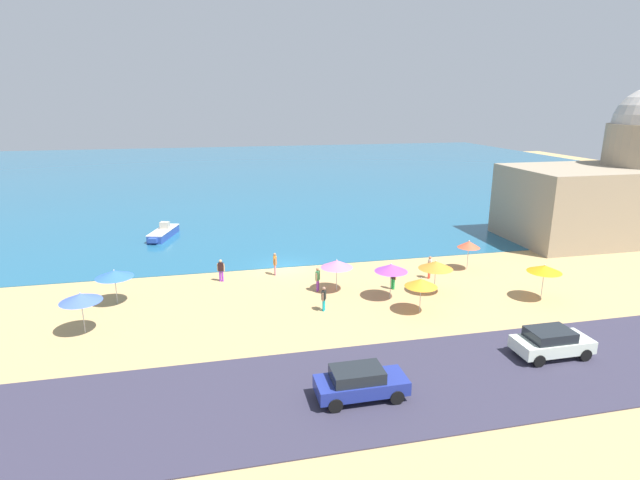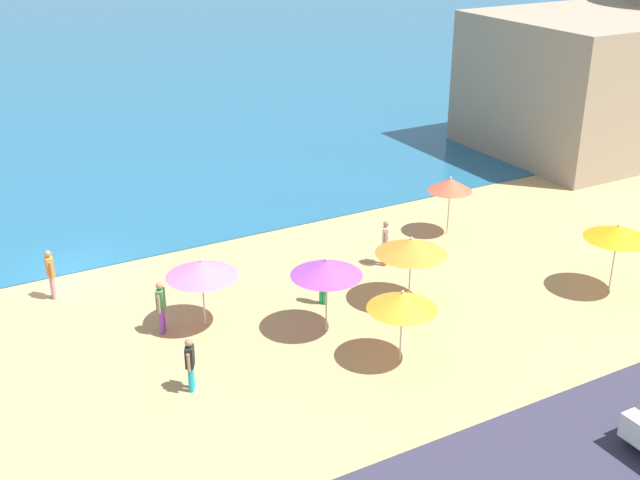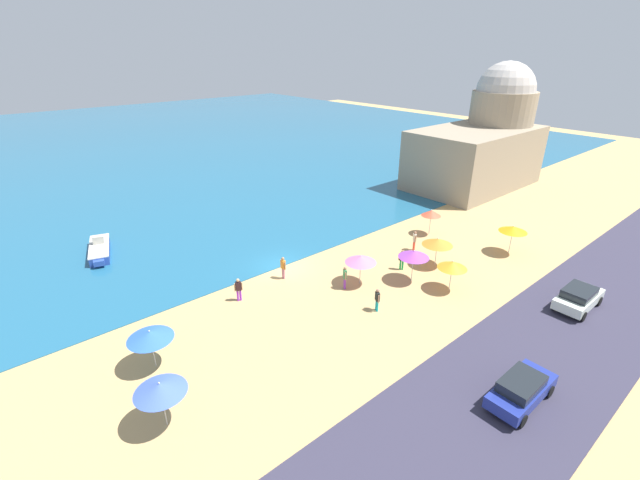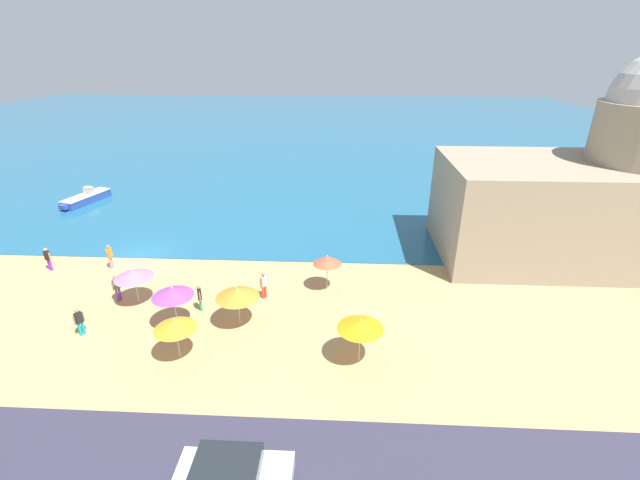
{
  "view_description": "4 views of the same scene",
  "coord_description": "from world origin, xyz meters",
  "px_view_note": "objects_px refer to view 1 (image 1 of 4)",
  "views": [
    {
      "loc": [
        -5.52,
        -37.32,
        12.81
      ],
      "look_at": [
        3.13,
        1.24,
        1.75
      ],
      "focal_mm": 28.0,
      "sensor_mm": 36.0,
      "label": 1
    },
    {
      "loc": [
        -4.85,
        -26.73,
        12.61
      ],
      "look_at": [
        7.01,
        -5.53,
        1.93
      ],
      "focal_mm": 45.0,
      "sensor_mm": 36.0,
      "label": 2
    },
    {
      "loc": [
        -16.89,
        -24.27,
        15.69
      ],
      "look_at": [
        3.42,
        -0.54,
        1.45
      ],
      "focal_mm": 24.0,
      "sensor_mm": 36.0,
      "label": 3
    },
    {
      "loc": [
        14.65,
        -26.82,
        14.0
      ],
      "look_at": [
        13.26,
        0.31,
        1.62
      ],
      "focal_mm": 24.0,
      "sensor_mm": 36.0,
      "label": 4
    }
  ],
  "objects_px": {
    "beach_umbrella_0": "(421,283)",
    "beach_umbrella_5": "(391,268)",
    "beach_umbrella_7": "(114,274)",
    "bather_1": "(324,297)",
    "beach_umbrella_1": "(81,297)",
    "beach_umbrella_3": "(436,265)",
    "harbor_fortress": "(619,184)",
    "beach_umbrella_6": "(337,264)",
    "parked_car_2": "(360,382)",
    "bather_4": "(275,263)",
    "skiff_nearshore": "(163,233)",
    "parked_car_1": "(551,342)",
    "beach_umbrella_4": "(469,244)",
    "bather_0": "(318,278)",
    "beach_umbrella_2": "(545,269)",
    "bather_3": "(393,277)",
    "bather_2": "(430,266)",
    "bather_5": "(221,269)"
  },
  "relations": [
    {
      "from": "skiff_nearshore",
      "to": "bather_5",
      "type": "bearing_deg",
      "value": -69.4
    },
    {
      "from": "beach_umbrella_0",
      "to": "bather_0",
      "type": "relative_size",
      "value": 1.34
    },
    {
      "from": "bather_2",
      "to": "bather_4",
      "type": "height_order",
      "value": "bather_4"
    },
    {
      "from": "beach_umbrella_7",
      "to": "bather_1",
      "type": "distance_m",
      "value": 13.62
    },
    {
      "from": "bather_2",
      "to": "beach_umbrella_2",
      "type": "bearing_deg",
      "value": -44.65
    },
    {
      "from": "bather_3",
      "to": "skiff_nearshore",
      "type": "relative_size",
      "value": 0.3
    },
    {
      "from": "beach_umbrella_1",
      "to": "beach_umbrella_3",
      "type": "bearing_deg",
      "value": 3.58
    },
    {
      "from": "beach_umbrella_1",
      "to": "bather_5",
      "type": "bearing_deg",
      "value": 41.15
    },
    {
      "from": "bather_4",
      "to": "skiff_nearshore",
      "type": "distance_m",
      "value": 15.88
    },
    {
      "from": "beach_umbrella_6",
      "to": "beach_umbrella_1",
      "type": "bearing_deg",
      "value": -168.39
    },
    {
      "from": "bather_5",
      "to": "beach_umbrella_6",
      "type": "bearing_deg",
      "value": -25.28
    },
    {
      "from": "bather_5",
      "to": "parked_car_2",
      "type": "height_order",
      "value": "bather_5"
    },
    {
      "from": "beach_umbrella_3",
      "to": "parked_car_2",
      "type": "relative_size",
      "value": 0.58
    },
    {
      "from": "harbor_fortress",
      "to": "beach_umbrella_7",
      "type": "bearing_deg",
      "value": -170.97
    },
    {
      "from": "bather_4",
      "to": "parked_car_1",
      "type": "distance_m",
      "value": 19.86
    },
    {
      "from": "bather_5",
      "to": "harbor_fortress",
      "type": "bearing_deg",
      "value": 6.52
    },
    {
      "from": "beach_umbrella_0",
      "to": "parked_car_2",
      "type": "xyz_separation_m",
      "value": [
        -6.45,
        -8.24,
        -1.15
      ]
    },
    {
      "from": "bather_5",
      "to": "skiff_nearshore",
      "type": "bearing_deg",
      "value": 110.6
    },
    {
      "from": "beach_umbrella_2",
      "to": "parked_car_2",
      "type": "height_order",
      "value": "beach_umbrella_2"
    },
    {
      "from": "beach_umbrella_1",
      "to": "bather_1",
      "type": "xyz_separation_m",
      "value": [
        14.04,
        0.06,
        -1.28
      ]
    },
    {
      "from": "parked_car_1",
      "to": "beach_umbrella_1",
      "type": "bearing_deg",
      "value": 161.14
    },
    {
      "from": "beach_umbrella_7",
      "to": "bather_5",
      "type": "bearing_deg",
      "value": 22.03
    },
    {
      "from": "beach_umbrella_0",
      "to": "beach_umbrella_7",
      "type": "xyz_separation_m",
      "value": [
        -18.75,
        5.64,
        0.07
      ]
    },
    {
      "from": "beach_umbrella_6",
      "to": "parked_car_1",
      "type": "relative_size",
      "value": 0.58
    },
    {
      "from": "beach_umbrella_5",
      "to": "bather_0",
      "type": "distance_m",
      "value": 5.2
    },
    {
      "from": "beach_umbrella_1",
      "to": "beach_umbrella_7",
      "type": "height_order",
      "value": "beach_umbrella_1"
    },
    {
      "from": "beach_umbrella_0",
      "to": "bather_0",
      "type": "distance_m",
      "value": 7.44
    },
    {
      "from": "skiff_nearshore",
      "to": "beach_umbrella_4",
      "type": "bearing_deg",
      "value": -32.04
    },
    {
      "from": "beach_umbrella_2",
      "to": "beach_umbrella_5",
      "type": "distance_m",
      "value": 10.07
    },
    {
      "from": "bather_5",
      "to": "parked_car_2",
      "type": "relative_size",
      "value": 0.41
    },
    {
      "from": "beach_umbrella_0",
      "to": "beach_umbrella_2",
      "type": "distance_m",
      "value": 8.77
    },
    {
      "from": "beach_umbrella_7",
      "to": "bather_0",
      "type": "relative_size",
      "value": 1.39
    },
    {
      "from": "parked_car_1",
      "to": "bather_5",
      "type": "bearing_deg",
      "value": 137.01
    },
    {
      "from": "beach_umbrella_3",
      "to": "harbor_fortress",
      "type": "height_order",
      "value": "harbor_fortress"
    },
    {
      "from": "bather_4",
      "to": "beach_umbrella_5",
      "type": "bearing_deg",
      "value": -42.75
    },
    {
      "from": "skiff_nearshore",
      "to": "harbor_fortress",
      "type": "bearing_deg",
      "value": -12.25
    },
    {
      "from": "beach_umbrella_5",
      "to": "bather_2",
      "type": "relative_size",
      "value": 1.45
    },
    {
      "from": "beach_umbrella_6",
      "to": "parked_car_2",
      "type": "height_order",
      "value": "beach_umbrella_6"
    },
    {
      "from": "bather_4",
      "to": "harbor_fortress",
      "type": "relative_size",
      "value": 0.1
    },
    {
      "from": "beach_umbrella_6",
      "to": "bather_1",
      "type": "distance_m",
      "value": 3.72
    },
    {
      "from": "bather_3",
      "to": "bather_4",
      "type": "height_order",
      "value": "bather_4"
    },
    {
      "from": "beach_umbrella_6",
      "to": "skiff_nearshore",
      "type": "height_order",
      "value": "beach_umbrella_6"
    },
    {
      "from": "bather_0",
      "to": "beach_umbrella_5",
      "type": "bearing_deg",
      "value": -28.4
    },
    {
      "from": "beach_umbrella_5",
      "to": "beach_umbrella_7",
      "type": "relative_size",
      "value": 1.05
    },
    {
      "from": "beach_umbrella_0",
      "to": "beach_umbrella_5",
      "type": "height_order",
      "value": "beach_umbrella_5"
    },
    {
      "from": "bather_1",
      "to": "bather_4",
      "type": "relative_size",
      "value": 0.92
    },
    {
      "from": "beach_umbrella_7",
      "to": "bather_4",
      "type": "bearing_deg",
      "value": 16.74
    },
    {
      "from": "beach_umbrella_4",
      "to": "bather_4",
      "type": "distance_m",
      "value": 15.08
    },
    {
      "from": "beach_umbrella_4",
      "to": "bather_2",
      "type": "distance_m",
      "value": 4.1
    },
    {
      "from": "beach_umbrella_2",
      "to": "beach_umbrella_7",
      "type": "bearing_deg",
      "value": 168.77
    }
  ]
}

